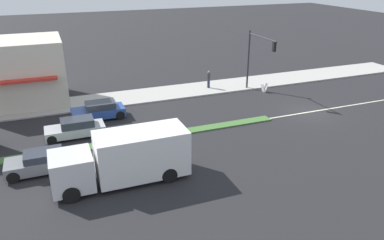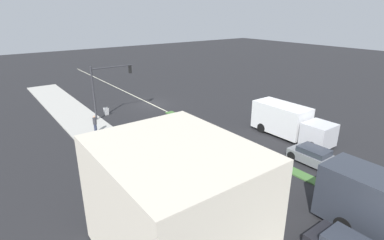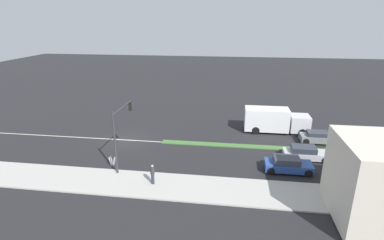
# 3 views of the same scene
# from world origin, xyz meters

# --- Properties ---
(ground_plane) EXTENTS (160.00, 160.00, 0.00)m
(ground_plane) POSITION_xyz_m (0.00, 18.00, 0.00)
(ground_plane) COLOR #232326
(sidewalk_right) EXTENTS (4.00, 73.00, 0.12)m
(sidewalk_right) POSITION_xyz_m (9.00, 18.50, 0.06)
(sidewalk_right) COLOR #B2AFA8
(sidewalk_right) RESTS_ON ground
(lane_marking_center) EXTENTS (0.16, 60.00, 0.01)m
(lane_marking_center) POSITION_xyz_m (0.00, 0.00, 0.00)
(lane_marking_center) COLOR beige
(lane_marking_center) RESTS_ON ground
(building_corner_store) EXTENTS (6.64, 7.29, 5.51)m
(building_corner_store) POSITION_xyz_m (11.07, 22.15, 2.88)
(building_corner_store) COLOR beige
(building_corner_store) RESTS_ON sidewalk_right
(traffic_signal_main) EXTENTS (4.59, 0.34, 5.60)m
(traffic_signal_main) POSITION_xyz_m (6.12, 1.75, 3.90)
(traffic_signal_main) COLOR #333338
(traffic_signal_main) RESTS_ON sidewalk_right
(pedestrian) EXTENTS (0.34, 0.34, 1.70)m
(pedestrian) POSITION_xyz_m (8.90, 5.31, 1.02)
(pedestrian) COLOR #282D42
(pedestrian) RESTS_ON sidewalk_right
(warning_aframe_sign) EXTENTS (0.45, 0.53, 0.84)m
(warning_aframe_sign) POSITION_xyz_m (6.03, 0.70, 0.43)
(warning_aframe_sign) COLOR silver
(warning_aframe_sign) RESTS_ON ground
(delivery_truck) EXTENTS (2.44, 7.50, 2.87)m
(delivery_truck) POSITION_xyz_m (-5.00, 16.46, 1.47)
(delivery_truck) COLOR silver
(delivery_truck) RESTS_ON ground
(coupe_blue) EXTENTS (1.83, 4.08, 1.37)m
(coupe_blue) POSITION_xyz_m (5.00, 16.57, 0.66)
(coupe_blue) COLOR #284793
(coupe_blue) RESTS_ON ground
(sedan_silver) EXTENTS (1.74, 4.10, 1.31)m
(sedan_silver) POSITION_xyz_m (2.20, 18.60, 0.63)
(sedan_silver) COLOR #B7BABF
(sedan_silver) RESTS_ON ground
(suv_grey) EXTENTS (1.75, 3.93, 1.29)m
(suv_grey) POSITION_xyz_m (-2.20, 20.96, 0.63)
(suv_grey) COLOR slate
(suv_grey) RESTS_ON ground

